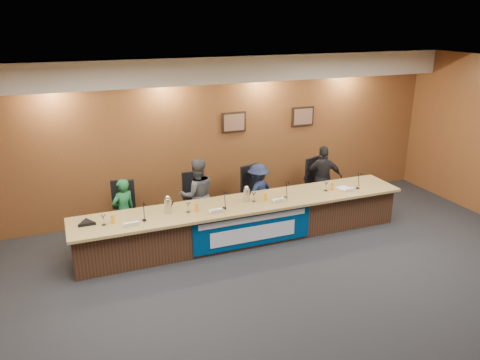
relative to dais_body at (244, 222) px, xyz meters
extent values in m
plane|color=black|center=(0.00, -2.40, -0.35)|extent=(10.00, 10.00, 0.00)
cube|color=silver|center=(0.00, -2.40, 2.85)|extent=(10.00, 8.00, 0.04)
cube|color=brown|center=(0.00, 1.60, 1.25)|extent=(10.00, 0.04, 3.20)
cube|color=beige|center=(0.00, 1.35, 2.60)|extent=(10.00, 0.50, 0.50)
cube|color=#3F2516|center=(0.00, 0.00, 0.00)|extent=(6.00, 0.80, 0.70)
cube|color=#A08249|center=(0.00, -0.05, 0.38)|extent=(6.10, 0.95, 0.05)
cube|color=navy|center=(0.00, -0.41, 0.03)|extent=(2.20, 0.02, 0.65)
cube|color=silver|center=(0.00, -0.43, 0.23)|extent=(2.00, 0.01, 0.10)
cube|color=silver|center=(0.00, -0.43, -0.05)|extent=(1.60, 0.01, 0.28)
cube|color=black|center=(0.40, 1.57, 1.50)|extent=(0.52, 0.04, 0.42)
cube|color=black|center=(2.00, 1.57, 1.50)|extent=(0.52, 0.04, 0.42)
imported|color=#185D2D|center=(-2.05, 0.72, 0.25)|extent=(0.52, 0.44, 1.21)
imported|color=#444649|center=(-0.67, 0.72, 0.36)|extent=(0.72, 0.57, 1.42)
imported|color=#17203E|center=(0.59, 0.72, 0.24)|extent=(0.87, 0.71, 1.18)
imported|color=black|center=(2.07, 0.72, 0.34)|extent=(0.88, 0.62, 1.39)
cube|color=black|center=(-2.05, 0.82, 0.13)|extent=(0.58, 0.58, 0.08)
cube|color=black|center=(-0.67, 0.82, 0.13)|extent=(0.50, 0.50, 0.08)
cube|color=black|center=(0.59, 0.82, 0.13)|extent=(0.60, 0.60, 0.08)
cube|color=black|center=(2.07, 0.82, 0.13)|extent=(0.62, 0.62, 0.08)
cube|color=white|center=(-2.06, -0.33, 0.45)|extent=(0.24, 0.08, 0.10)
cylinder|color=black|center=(-1.84, -0.17, 0.41)|extent=(0.07, 0.07, 0.02)
cylinder|color=orange|center=(-2.32, -0.09, 0.47)|extent=(0.06, 0.06, 0.15)
cylinder|color=silver|center=(-2.47, -0.11, 0.49)|extent=(0.08, 0.08, 0.18)
cube|color=white|center=(-0.63, -0.33, 0.45)|extent=(0.24, 0.08, 0.10)
cylinder|color=black|center=(-0.45, -0.18, 0.41)|extent=(0.07, 0.07, 0.02)
cylinder|color=orange|center=(-0.94, -0.12, 0.47)|extent=(0.06, 0.06, 0.15)
cylinder|color=silver|center=(-1.07, -0.10, 0.49)|extent=(0.08, 0.08, 0.18)
cube|color=white|center=(0.58, -0.28, 0.45)|extent=(0.24, 0.08, 0.10)
cylinder|color=black|center=(0.76, -0.12, 0.41)|extent=(0.07, 0.07, 0.02)
cylinder|color=orange|center=(0.36, -0.12, 0.47)|extent=(0.06, 0.06, 0.15)
cylinder|color=silver|center=(0.15, -0.07, 0.49)|extent=(0.08, 0.08, 0.18)
cube|color=white|center=(2.06, -0.28, 0.45)|extent=(0.24, 0.08, 0.10)
cylinder|color=black|center=(2.28, -0.18, 0.41)|extent=(0.07, 0.07, 0.02)
cylinder|color=orange|center=(1.78, -0.08, 0.47)|extent=(0.06, 0.06, 0.15)
cylinder|color=silver|center=(1.65, -0.07, 0.49)|extent=(0.08, 0.08, 0.18)
cylinder|color=silver|center=(-1.40, -0.01, 0.53)|extent=(0.12, 0.12, 0.26)
cylinder|color=silver|center=(0.03, -0.02, 0.52)|extent=(0.11, 0.11, 0.24)
cylinder|color=black|center=(-2.72, 0.02, 0.43)|extent=(0.32, 0.32, 0.05)
cube|color=white|center=(2.05, -0.10, 0.40)|extent=(0.26, 0.33, 0.01)
camera|label=1|loc=(-2.96, -7.23, 3.55)|focal=35.00mm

